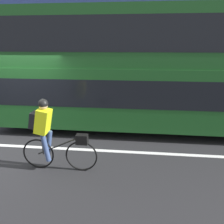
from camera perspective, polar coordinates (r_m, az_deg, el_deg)
The scene contains 7 objects.
ground_plane at distance 6.84m, azimuth -23.91°, elevation -8.44°, with size 80.00×80.00×0.00m, color #232326.
road_center_line at distance 6.90m, azimuth -23.62°, elevation -8.15°, with size 50.00×0.14×0.01m, color silver.
sidewalk_curb at distance 11.30m, azimuth -11.12°, elevation 3.15°, with size 60.00×1.98×0.15m.
building_facade at distance 12.21m, azimuth -10.83°, elevation 26.56°, with size 60.00×0.30×9.58m.
bus at distance 7.43m, azimuth 17.12°, elevation 11.30°, with size 11.58×2.56×3.82m.
cyclist_on_bike at distance 5.09m, azimuth -15.85°, elevation -5.35°, with size 1.76×0.32×1.69m.
trash_bin at distance 10.60m, azimuth 10.88°, elevation 5.42°, with size 0.49×0.49×1.01m.
Camera 1 is at (3.34, -5.26, 2.83)m, focal length 35.00 mm.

